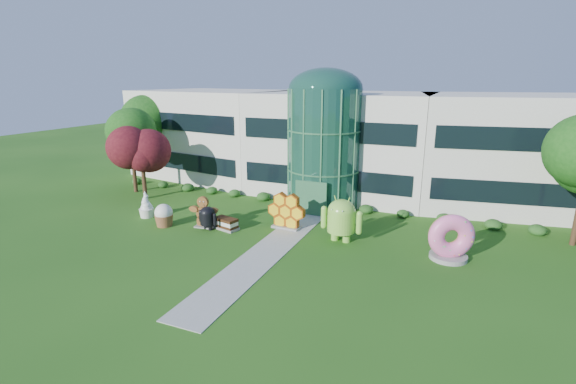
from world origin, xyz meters
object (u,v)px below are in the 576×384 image
at_px(donut, 450,236).
at_px(gingerbread, 203,212).
at_px(android_black, 208,216).
at_px(android_green, 341,217).

relative_size(donut, gingerbread, 1.14).
xyz_separation_m(android_black, gingerbread, (-0.57, 0.33, 0.17)).
height_order(android_black, gingerbread, gingerbread).
height_order(donut, gingerbread, donut).
bearing_deg(donut, gingerbread, 161.91).
bearing_deg(android_green, android_black, -165.94).
bearing_deg(donut, android_black, 163.20).
height_order(android_green, gingerbread, android_green).
relative_size(android_black, donut, 0.69).
bearing_deg(android_black, gingerbread, 162.47).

